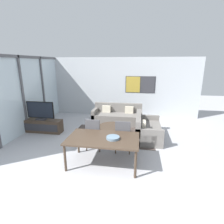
{
  "coord_description": "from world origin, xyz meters",
  "views": [
    {
      "loc": [
        0.98,
        -2.92,
        2.54
      ],
      "look_at": [
        0.09,
        2.65,
        0.95
      ],
      "focal_mm": 28.0,
      "sensor_mm": 36.0,
      "label": 1
    }
  ],
  "objects_px": {
    "sofa_main": "(117,116)",
    "dining_table": "(103,140)",
    "dining_chair_centre": "(123,135)",
    "tv_console": "(42,126)",
    "television": "(40,111)",
    "fruit_bowl": "(113,138)",
    "sofa_side": "(146,130)",
    "dining_chair_left": "(94,133)",
    "coffee_table": "(112,128)"
  },
  "relations": [
    {
      "from": "sofa_main",
      "to": "dining_table",
      "type": "relative_size",
      "value": 1.18
    },
    {
      "from": "dining_chair_centre",
      "to": "tv_console",
      "type": "bearing_deg",
      "value": 161.09
    },
    {
      "from": "tv_console",
      "to": "television",
      "type": "bearing_deg",
      "value": 90.0
    },
    {
      "from": "sofa_main",
      "to": "fruit_bowl",
      "type": "distance_m",
      "value": 3.38
    },
    {
      "from": "dining_table",
      "to": "fruit_bowl",
      "type": "relative_size",
      "value": 5.47
    },
    {
      "from": "fruit_bowl",
      "to": "sofa_side",
      "type": "bearing_deg",
      "value": 65.11
    },
    {
      "from": "sofa_main",
      "to": "fruit_bowl",
      "type": "xyz_separation_m",
      "value": [
        0.31,
        -3.33,
        0.49
      ]
    },
    {
      "from": "dining_chair_centre",
      "to": "fruit_bowl",
      "type": "xyz_separation_m",
      "value": [
        -0.18,
        -0.71,
        0.23
      ]
    },
    {
      "from": "tv_console",
      "to": "dining_table",
      "type": "xyz_separation_m",
      "value": [
        2.74,
        -1.77,
        0.42
      ]
    },
    {
      "from": "sofa_main",
      "to": "dining_chair_left",
      "type": "xyz_separation_m",
      "value": [
        -0.38,
        -2.6,
        0.26
      ]
    },
    {
      "from": "television",
      "to": "fruit_bowl",
      "type": "bearing_deg",
      "value": -31.03
    },
    {
      "from": "television",
      "to": "sofa_main",
      "type": "xyz_separation_m",
      "value": [
        2.68,
        1.53,
        -0.55
      ]
    },
    {
      "from": "television",
      "to": "dining_chair_centre",
      "type": "xyz_separation_m",
      "value": [
        3.18,
        -1.09,
        -0.3
      ]
    },
    {
      "from": "sofa_main",
      "to": "television",
      "type": "bearing_deg",
      "value": -150.23
    },
    {
      "from": "sofa_main",
      "to": "dining_table",
      "type": "distance_m",
      "value": 3.33
    },
    {
      "from": "coffee_table",
      "to": "fruit_bowl",
      "type": "distance_m",
      "value": 1.96
    },
    {
      "from": "dining_chair_left",
      "to": "dining_chair_centre",
      "type": "distance_m",
      "value": 0.88
    },
    {
      "from": "dining_table",
      "to": "dining_chair_left",
      "type": "bearing_deg",
      "value": 121.56
    },
    {
      "from": "tv_console",
      "to": "coffee_table",
      "type": "distance_m",
      "value": 2.68
    },
    {
      "from": "coffee_table",
      "to": "dining_chair_left",
      "type": "bearing_deg",
      "value": -108.39
    },
    {
      "from": "sofa_side",
      "to": "dining_chair_centre",
      "type": "height_order",
      "value": "dining_chair_centre"
    },
    {
      "from": "sofa_main",
      "to": "dining_chair_centre",
      "type": "height_order",
      "value": "dining_chair_centre"
    },
    {
      "from": "dining_table",
      "to": "dining_chair_centre",
      "type": "height_order",
      "value": "dining_chair_centre"
    },
    {
      "from": "dining_table",
      "to": "fruit_bowl",
      "type": "xyz_separation_m",
      "value": [
        0.25,
        -0.03,
        0.1
      ]
    },
    {
      "from": "sofa_main",
      "to": "dining_chair_left",
      "type": "height_order",
      "value": "dining_chair_left"
    },
    {
      "from": "dining_table",
      "to": "dining_chair_left",
      "type": "xyz_separation_m",
      "value": [
        -0.44,
        0.71,
        -0.13
      ]
    },
    {
      "from": "tv_console",
      "to": "fruit_bowl",
      "type": "xyz_separation_m",
      "value": [
        2.99,
        -1.8,
        0.52
      ]
    },
    {
      "from": "sofa_side",
      "to": "fruit_bowl",
      "type": "distance_m",
      "value": 2.14
    },
    {
      "from": "coffee_table",
      "to": "sofa_side",
      "type": "bearing_deg",
      "value": 0.69
    },
    {
      "from": "dining_table",
      "to": "sofa_main",
      "type": "bearing_deg",
      "value": 91.06
    },
    {
      "from": "dining_chair_centre",
      "to": "television",
      "type": "bearing_deg",
      "value": 161.08
    },
    {
      "from": "coffee_table",
      "to": "dining_chair_centre",
      "type": "height_order",
      "value": "dining_chair_centre"
    },
    {
      "from": "sofa_side",
      "to": "dining_table",
      "type": "height_order",
      "value": "sofa_side"
    },
    {
      "from": "dining_chair_centre",
      "to": "fruit_bowl",
      "type": "height_order",
      "value": "dining_chair_centre"
    },
    {
      "from": "tv_console",
      "to": "sofa_main",
      "type": "bearing_deg",
      "value": 29.78
    },
    {
      "from": "tv_console",
      "to": "dining_chair_left",
      "type": "bearing_deg",
      "value": -24.75
    },
    {
      "from": "sofa_side",
      "to": "tv_console",
      "type": "bearing_deg",
      "value": 91.28
    },
    {
      "from": "sofa_main",
      "to": "sofa_side",
      "type": "distance_m",
      "value": 1.87
    },
    {
      "from": "sofa_side",
      "to": "fruit_bowl",
      "type": "bearing_deg",
      "value": 155.11
    },
    {
      "from": "coffee_table",
      "to": "dining_chair_left",
      "type": "relative_size",
      "value": 1.02
    },
    {
      "from": "television",
      "to": "coffee_table",
      "type": "distance_m",
      "value": 2.74
    },
    {
      "from": "coffee_table",
      "to": "tv_console",
      "type": "bearing_deg",
      "value": -178.46
    },
    {
      "from": "dining_chair_left",
      "to": "fruit_bowl",
      "type": "height_order",
      "value": "dining_chair_left"
    },
    {
      "from": "television",
      "to": "sofa_main",
      "type": "relative_size",
      "value": 0.5
    },
    {
      "from": "dining_chair_left",
      "to": "coffee_table",
      "type": "bearing_deg",
      "value": 71.61
    },
    {
      "from": "television",
      "to": "sofa_side",
      "type": "relative_size",
      "value": 0.64
    },
    {
      "from": "dining_chair_centre",
      "to": "sofa_main",
      "type": "bearing_deg",
      "value": 100.77
    },
    {
      "from": "television",
      "to": "dining_table",
      "type": "relative_size",
      "value": 0.58
    },
    {
      "from": "dining_chair_left",
      "to": "fruit_bowl",
      "type": "xyz_separation_m",
      "value": [
        0.69,
        -0.74,
        0.23
      ]
    },
    {
      "from": "television",
      "to": "dining_chair_left",
      "type": "relative_size",
      "value": 1.06
    }
  ]
}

